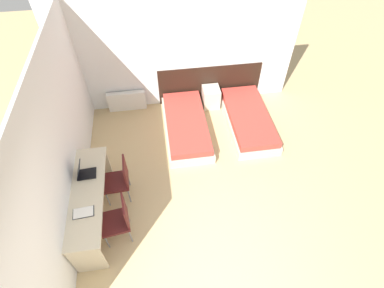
{
  "coord_description": "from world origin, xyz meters",
  "views": [
    {
      "loc": [
        -0.55,
        -1.4,
        4.82
      ],
      "look_at": [
        0.0,
        2.35,
        0.55
      ],
      "focal_mm": 28.0,
      "sensor_mm": 36.0,
      "label": 1
    }
  ],
  "objects_px": {
    "nightstand": "(211,97)",
    "chair_near_laptop": "(119,179)",
    "laptop": "(84,172)",
    "bed_near_window": "(186,126)",
    "chair_near_notebook": "(119,219)",
    "bed_near_door": "(248,119)"
  },
  "relations": [
    {
      "from": "nightstand",
      "to": "chair_near_laptop",
      "type": "bearing_deg",
      "value": -132.57
    },
    {
      "from": "nightstand",
      "to": "laptop",
      "type": "xyz_separation_m",
      "value": [
        -2.59,
        -2.28,
        0.58
      ]
    },
    {
      "from": "bed_near_window",
      "to": "laptop",
      "type": "relative_size",
      "value": 6.29
    },
    {
      "from": "chair_near_notebook",
      "to": "bed_near_door",
      "type": "bearing_deg",
      "value": 31.75
    },
    {
      "from": "laptop",
      "to": "chair_near_notebook",
      "type": "bearing_deg",
      "value": -58.21
    },
    {
      "from": "bed_near_window",
      "to": "laptop",
      "type": "xyz_separation_m",
      "value": [
        -1.89,
        -1.48,
        0.65
      ]
    },
    {
      "from": "nightstand",
      "to": "bed_near_door",
      "type": "bearing_deg",
      "value": -48.8
    },
    {
      "from": "bed_near_window",
      "to": "chair_near_laptop",
      "type": "height_order",
      "value": "chair_near_laptop"
    },
    {
      "from": "nightstand",
      "to": "laptop",
      "type": "relative_size",
      "value": 1.56
    },
    {
      "from": "bed_near_door",
      "to": "chair_near_laptop",
      "type": "relative_size",
      "value": 2.17
    },
    {
      "from": "bed_near_door",
      "to": "chair_near_laptop",
      "type": "height_order",
      "value": "chair_near_laptop"
    },
    {
      "from": "chair_near_laptop",
      "to": "chair_near_notebook",
      "type": "height_order",
      "value": "same"
    },
    {
      "from": "nightstand",
      "to": "laptop",
      "type": "bearing_deg",
      "value": -138.65
    },
    {
      "from": "chair_near_laptop",
      "to": "chair_near_notebook",
      "type": "xyz_separation_m",
      "value": [
        -0.0,
        -0.78,
        0.0
      ]
    },
    {
      "from": "nightstand",
      "to": "chair_near_notebook",
      "type": "xyz_separation_m",
      "value": [
        -2.07,
        -3.03,
        0.25
      ]
    },
    {
      "from": "bed_near_door",
      "to": "laptop",
      "type": "bearing_deg",
      "value": -155.75
    },
    {
      "from": "bed_near_door",
      "to": "chair_near_notebook",
      "type": "relative_size",
      "value": 2.17
    },
    {
      "from": "chair_near_notebook",
      "to": "nightstand",
      "type": "bearing_deg",
      "value": 48.53
    },
    {
      "from": "bed_near_window",
      "to": "chair_near_notebook",
      "type": "xyz_separation_m",
      "value": [
        -1.37,
        -2.23,
        0.33
      ]
    },
    {
      "from": "bed_near_window",
      "to": "chair_near_notebook",
      "type": "height_order",
      "value": "chair_near_notebook"
    },
    {
      "from": "bed_near_window",
      "to": "nightstand",
      "type": "xyz_separation_m",
      "value": [
        0.7,
        0.8,
        0.08
      ]
    },
    {
      "from": "nightstand",
      "to": "chair_near_notebook",
      "type": "relative_size",
      "value": 0.54
    }
  ]
}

